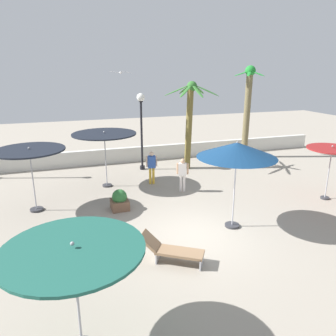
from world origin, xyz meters
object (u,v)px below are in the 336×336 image
patio_umbrella_0 (73,254)px  patio_umbrella_1 (104,136)px  palm_tree_1 (248,103)px  guest_0 (183,172)px  patio_umbrella_4 (30,153)px  planter (120,200)px  lounge_chair_0 (172,250)px  patio_umbrella_3 (237,150)px  lamp_post_0 (141,119)px  palm_tree_0 (190,114)px  seagull_0 (121,72)px  guest_1 (152,164)px  patio_umbrella_5 (332,151)px

patio_umbrella_0 → patio_umbrella_1: (1.87, 9.52, 0.32)m
palm_tree_1 → guest_0: size_ratio=3.58×
patio_umbrella_4 → planter: (3.22, -0.94, -2.00)m
patio_umbrella_4 → lounge_chair_0: size_ratio=1.43×
planter → patio_umbrella_0: bearing=-106.6°
patio_umbrella_0 → patio_umbrella_4: patio_umbrella_4 is taller
patio_umbrella_3 → patio_umbrella_4: bearing=151.4°
palm_tree_1 → guest_0: palm_tree_1 is taller
lamp_post_0 → guest_0: bearing=-77.1°
patio_umbrella_1 → palm_tree_0: size_ratio=0.61×
patio_umbrella_1 → seagull_0: size_ratio=2.48×
guest_1 → guest_0: bearing=-54.5°
lounge_chair_0 → guest_0: guest_0 is taller
patio_umbrella_0 → guest_1: 10.09m
patio_umbrella_5 → lamp_post_0: 9.50m
patio_umbrella_3 → patio_umbrella_5: patio_umbrella_3 is taller
patio_umbrella_1 → planter: (0.11, -2.91, -2.12)m
patio_umbrella_0 → patio_umbrella_1: patio_umbrella_1 is taller
palm_tree_0 → lamp_post_0: palm_tree_0 is taller
guest_0 → seagull_0: bearing=112.6°
patio_umbrella_1 → patio_umbrella_3: size_ratio=0.95×
patio_umbrella_3 → planter: 5.17m
palm_tree_1 → seagull_0: bearing=-179.2°
guest_1 → planter: (-2.07, -2.57, -0.62)m
palm_tree_1 → planter: palm_tree_1 is taller
patio_umbrella_3 → seagull_0: (-2.33, 8.33, 2.47)m
patio_umbrella_4 → lamp_post_0: bearing=37.4°
patio_umbrella_5 → palm_tree_0: 7.44m
patio_umbrella_4 → patio_umbrella_5: 12.30m
patio_umbrella_5 → palm_tree_0: bearing=122.4°
patio_umbrella_1 → guest_0: 4.02m
patio_umbrella_0 → lounge_chair_0: 4.06m
patio_umbrella_4 → lounge_chair_0: bearing=-52.2°
palm_tree_0 → lounge_chair_0: (-4.05, -8.73, -2.71)m
patio_umbrella_4 → guest_0: 6.51m
palm_tree_1 → seagull_0: palm_tree_1 is taller
lamp_post_0 → seagull_0: 2.64m
guest_0 → planter: guest_0 is taller
patio_umbrella_1 → palm_tree_0: bearing=18.0°
patio_umbrella_3 → guest_1: bearing=106.0°
patio_umbrella_1 → patio_umbrella_0: bearing=-101.1°
guest_0 → patio_umbrella_1: bearing=150.5°
patio_umbrella_3 → palm_tree_1: size_ratio=0.55×
planter → palm_tree_0: bearing=43.1°
palm_tree_0 → seagull_0: seagull_0 is taller
lamp_post_0 → guest_0: lamp_post_0 is taller
palm_tree_0 → patio_umbrella_1: bearing=-162.0°
patio_umbrella_4 → guest_0: size_ratio=1.69×
palm_tree_0 → guest_1: bearing=-144.9°
patio_umbrella_0 → palm_tree_0: 13.06m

